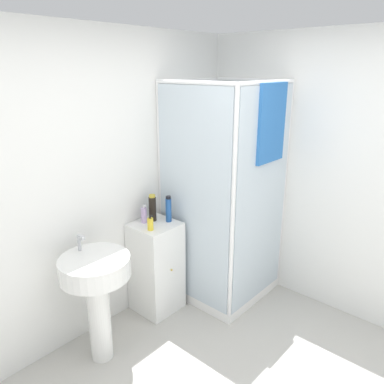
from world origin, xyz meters
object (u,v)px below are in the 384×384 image
shampoo_bottle_blue (169,209)px  lotion_bottle_white (144,215)px  sink (96,285)px  soap_dispenser (150,224)px  shampoo_bottle_tall_black (152,208)px

shampoo_bottle_blue → lotion_bottle_white: shampoo_bottle_blue is taller
sink → lotion_bottle_white: bearing=19.0°
sink → soap_dispenser: (0.62, 0.08, 0.27)m
shampoo_bottle_tall_black → shampoo_bottle_blue: size_ratio=1.03×
shampoo_bottle_tall_black → shampoo_bottle_blue: shampoo_bottle_tall_black is taller
sink → lotion_bottle_white: 0.79m
sink → shampoo_bottle_blue: size_ratio=4.19×
shampoo_bottle_tall_black → lotion_bottle_white: (-0.08, 0.02, -0.05)m
sink → shampoo_bottle_tall_black: shampoo_bottle_tall_black is taller
soap_dispenser → shampoo_bottle_blue: shampoo_bottle_blue is taller
shampoo_bottle_tall_black → shampoo_bottle_blue: bearing=-56.9°
soap_dispenser → lotion_bottle_white: lotion_bottle_white is taller
shampoo_bottle_tall_black → sink: bearing=-164.4°
sink → shampoo_bottle_blue: (0.86, 0.09, 0.33)m
shampoo_bottle_tall_black → shampoo_bottle_blue: 0.15m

